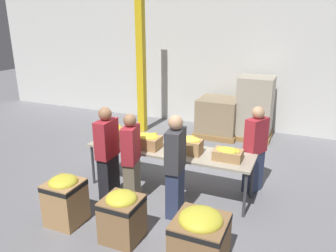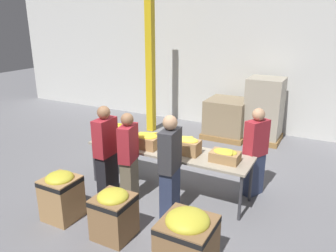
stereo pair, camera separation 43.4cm
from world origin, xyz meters
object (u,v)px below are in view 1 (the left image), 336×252
banana_box_1 (147,141)px  pallet_stack_0 (219,117)px  donation_bin_0 (65,198)px  banana_box_3 (228,154)px  sorting_table (169,152)px  support_pillar (141,58)px  volunteer_3 (175,167)px  banana_box_0 (113,133)px  volunteer_1 (108,155)px  donation_bin_2 (200,235)px  banana_box_2 (189,145)px  volunteer_2 (131,160)px  donation_bin_1 (122,214)px  pallet_stack_1 (255,109)px  volunteer_0 (255,150)px

banana_box_1 → pallet_stack_0: bearing=83.1°
donation_bin_0 → banana_box_3: bearing=35.5°
sorting_table → pallet_stack_0: bearing=89.5°
donation_bin_0 → support_pillar: (-0.94, 4.33, 1.59)m
pallet_stack_0 → volunteer_3: bearing=-84.8°
banana_box_0 → donation_bin_0: size_ratio=0.51×
volunteer_1 → donation_bin_2: size_ratio=2.25×
donation_bin_2 → banana_box_3: bearing=91.1°
banana_box_2 → volunteer_3: volunteer_3 is taller
banana_box_1 → donation_bin_0: banana_box_1 is taller
volunteer_1 → volunteer_3: bearing=-92.1°
volunteer_3 → banana_box_3: bearing=-51.2°
banana_box_2 → banana_box_3: banana_box_2 is taller
volunteer_2 → banana_box_1: bearing=-17.1°
donation_bin_0 → donation_bin_1: 0.99m
volunteer_2 → pallet_stack_0: size_ratio=1.40×
sorting_table → banana_box_3: bearing=-1.7°
pallet_stack_1 → support_pillar: bearing=-167.9°
banana_box_2 → volunteer_1: volunteer_1 is taller
sorting_table → banana_box_1: banana_box_1 is taller
banana_box_1 → volunteer_3: (0.77, -0.58, -0.12)m
banana_box_0 → volunteer_0: size_ratio=0.25×
donation_bin_1 → banana_box_0: bearing=125.2°
sorting_table → pallet_stack_0: pallet_stack_0 is taller
volunteer_1 → donation_bin_1: size_ratio=2.24×
pallet_stack_0 → donation_bin_1: bearing=-91.1°
volunteer_1 → donation_bin_1: bearing=-139.0°
volunteer_1 → volunteer_0: bearing=-61.9°
banana_box_1 → sorting_table: bearing=13.8°
volunteer_0 → pallet_stack_0: (-1.36, 2.71, -0.30)m
donation_bin_0 → banana_box_0: bearing=93.6°
volunteer_1 → volunteer_2: volunteer_1 is taller
volunteer_1 → volunteer_3: (1.24, -0.03, 0.01)m
sorting_table → banana_box_0: (-1.15, 0.02, 0.20)m
banana_box_2 → pallet_stack_0: size_ratio=0.40×
banana_box_0 → volunteer_0: bearing=12.7°
volunteer_0 → pallet_stack_1: 2.88m
banana_box_1 → volunteer_1: bearing=-130.4°
volunteer_1 → pallet_stack_0: size_ratio=1.47×
volunteer_0 → donation_bin_1: bearing=-8.3°
banana_box_2 → donation_bin_0: (-1.42, -1.50, -0.55)m
banana_box_1 → banana_box_3: bearing=2.5°
banana_box_0 → pallet_stack_1: size_ratio=0.25×
volunteer_0 → pallet_stack_0: 3.05m
volunteer_2 → donation_bin_0: volunteer_2 is taller
banana_box_1 → banana_box_2: bearing=4.9°
donation_bin_2 → pallet_stack_0: size_ratio=0.66×
volunteer_2 → pallet_stack_0: (0.46, 3.89, -0.28)m
banana_box_1 → donation_bin_2: size_ratio=0.64×
donation_bin_2 → support_pillar: bearing=125.3°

